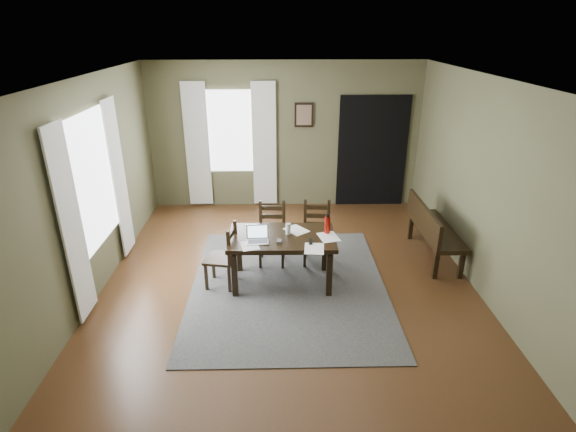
{
  "coord_description": "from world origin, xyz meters",
  "views": [
    {
      "loc": [
        -0.13,
        -5.23,
        3.27
      ],
      "look_at": [
        0.0,
        0.3,
        0.9
      ],
      "focal_mm": 28.0,
      "sensor_mm": 36.0,
      "label": 1
    }
  ],
  "objects_px": {
    "bench": "(431,227)",
    "chair_end": "(224,257)",
    "chair_back_right": "(316,234)",
    "laptop": "(258,237)",
    "chair_back_left": "(272,234)",
    "water_bottle": "(327,224)",
    "dining_table": "(282,242)"
  },
  "relations": [
    {
      "from": "bench",
      "to": "chair_end",
      "type": "bearing_deg",
      "value": 104.17
    },
    {
      "from": "chair_back_right",
      "to": "laptop",
      "type": "relative_size",
      "value": 3.08
    },
    {
      "from": "chair_back_right",
      "to": "laptop",
      "type": "bearing_deg",
      "value": -133.54
    },
    {
      "from": "chair_back_left",
      "to": "laptop",
      "type": "bearing_deg",
      "value": -100.99
    },
    {
      "from": "chair_back_right",
      "to": "water_bottle",
      "type": "bearing_deg",
      "value": -75.5
    },
    {
      "from": "chair_end",
      "to": "bench",
      "type": "xyz_separation_m",
      "value": [
        3.0,
        0.76,
        0.06
      ]
    },
    {
      "from": "dining_table",
      "to": "chair_back_right",
      "type": "relative_size",
      "value": 1.54
    },
    {
      "from": "chair_end",
      "to": "chair_back_left",
      "type": "distance_m",
      "value": 0.91
    },
    {
      "from": "chair_back_right",
      "to": "water_bottle",
      "type": "distance_m",
      "value": 0.66
    },
    {
      "from": "chair_back_right",
      "to": "chair_end",
      "type": "bearing_deg",
      "value": -148.05
    },
    {
      "from": "bench",
      "to": "laptop",
      "type": "bearing_deg",
      "value": 108.13
    },
    {
      "from": "chair_back_right",
      "to": "water_bottle",
      "type": "xyz_separation_m",
      "value": [
        0.09,
        -0.53,
        0.38
      ]
    },
    {
      "from": "bench",
      "to": "laptop",
      "type": "distance_m",
      "value": 2.69
    },
    {
      "from": "bench",
      "to": "laptop",
      "type": "xyz_separation_m",
      "value": [
        -2.54,
        -0.83,
        0.26
      ]
    },
    {
      "from": "water_bottle",
      "to": "laptop",
      "type": "bearing_deg",
      "value": -167.13
    },
    {
      "from": "chair_back_right",
      "to": "laptop",
      "type": "xyz_separation_m",
      "value": [
        -0.82,
        -0.74,
        0.31
      ]
    },
    {
      "from": "chair_back_left",
      "to": "laptop",
      "type": "distance_m",
      "value": 0.81
    },
    {
      "from": "bench",
      "to": "water_bottle",
      "type": "relative_size",
      "value": 5.46
    },
    {
      "from": "chair_end",
      "to": "chair_back_left",
      "type": "height_order",
      "value": "chair_back_left"
    },
    {
      "from": "dining_table",
      "to": "chair_end",
      "type": "distance_m",
      "value": 0.8
    },
    {
      "from": "chair_back_left",
      "to": "water_bottle",
      "type": "xyz_separation_m",
      "value": [
        0.74,
        -0.52,
        0.38
      ]
    },
    {
      "from": "laptop",
      "to": "water_bottle",
      "type": "height_order",
      "value": "water_bottle"
    },
    {
      "from": "dining_table",
      "to": "bench",
      "type": "relative_size",
      "value": 0.95
    },
    {
      "from": "dining_table",
      "to": "chair_back_left",
      "type": "height_order",
      "value": "chair_back_left"
    },
    {
      "from": "chair_end",
      "to": "bench",
      "type": "height_order",
      "value": "chair_end"
    },
    {
      "from": "laptop",
      "to": "chair_back_left",
      "type": "bearing_deg",
      "value": 73.57
    },
    {
      "from": "chair_end",
      "to": "dining_table",
      "type": "bearing_deg",
      "value": 104.24
    },
    {
      "from": "chair_end",
      "to": "chair_back_left",
      "type": "xyz_separation_m",
      "value": [
        0.63,
        0.65,
        0.01
      ]
    },
    {
      "from": "chair_back_left",
      "to": "chair_back_right",
      "type": "bearing_deg",
      "value": 2.99
    },
    {
      "from": "bench",
      "to": "dining_table",
      "type": "bearing_deg",
      "value": 107.4
    },
    {
      "from": "chair_back_left",
      "to": "water_bottle",
      "type": "relative_size",
      "value": 3.39
    },
    {
      "from": "chair_back_left",
      "to": "chair_back_right",
      "type": "xyz_separation_m",
      "value": [
        0.65,
        0.01,
        0.0
      ]
    }
  ]
}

